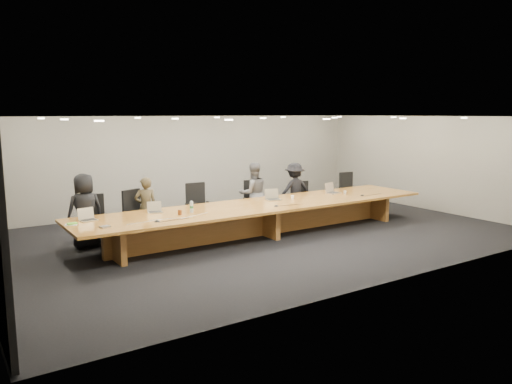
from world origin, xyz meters
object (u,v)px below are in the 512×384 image
(laptop_d, at_px, (273,194))
(mic_center, at_px, (276,206))
(chair_far_right, at_px, (350,191))
(laptop_b, at_px, (155,207))
(av_box, at_px, (105,227))
(laptop_a, at_px, (88,214))
(paper_cup_near, at_px, (292,197))
(person_b, at_px, (146,208))
(laptop_e, at_px, (333,188))
(paper_cup_far, at_px, (345,192))
(person_d, at_px, (295,190))
(amber_mug, at_px, (180,212))
(chair_right, at_px, (305,199))
(chair_far_left, at_px, (95,219))
(water_bottle, at_px, (192,207))
(conference_table, at_px, (263,214))
(chair_mid_right, at_px, (255,201))
(person_a, at_px, (85,211))
(person_c, at_px, (253,193))
(mic_right, at_px, (362,195))
(chair_mid_left, at_px, (199,207))
(mic_left, at_px, (157,221))
(chair_left, at_px, (138,214))

(laptop_d, xyz_separation_m, mic_center, (-0.44, -0.74, -0.12))
(chair_far_right, height_order, laptop_d, chair_far_right)
(laptop_b, xyz_separation_m, av_box, (-1.33, -0.81, -0.11))
(laptop_a, height_order, paper_cup_near, laptop_a)
(person_b, distance_m, av_box, 2.18)
(laptop_e, bearing_deg, paper_cup_far, -70.43)
(person_b, bearing_deg, person_d, -165.92)
(amber_mug, xyz_separation_m, av_box, (-1.69, -0.32, -0.04))
(chair_right, bearing_deg, chair_far_left, -172.20)
(laptop_d, height_order, water_bottle, laptop_d)
(laptop_d, distance_m, amber_mug, 2.74)
(laptop_b, relative_size, paper_cup_far, 3.59)
(av_box, bearing_deg, mic_center, -15.24)
(laptop_a, bearing_deg, paper_cup_far, -12.17)
(laptop_d, bearing_deg, chair_far_right, 29.61)
(chair_far_right, relative_size, amber_mug, 10.70)
(conference_table, relative_size, laptop_e, 24.26)
(chair_mid_right, distance_m, chair_far_right, 3.43)
(chair_mid_right, relative_size, amber_mug, 10.79)
(person_a, relative_size, laptop_d, 4.58)
(conference_table, height_order, person_c, person_c)
(amber_mug, height_order, av_box, amber_mug)
(paper_cup_far, bearing_deg, mic_right, -67.98)
(chair_mid_left, distance_m, chair_far_right, 5.10)
(av_box, bearing_deg, person_d, 1.09)
(amber_mug, height_order, mic_left, amber_mug)
(laptop_b, xyz_separation_m, mic_center, (2.63, -0.84, -0.11))
(conference_table, distance_m, paper_cup_far, 2.68)
(paper_cup_near, bearing_deg, water_bottle, -177.17)
(person_a, distance_m, av_box, 1.56)
(chair_far_left, bearing_deg, laptop_b, -33.59)
(chair_right, height_order, mic_right, chair_right)
(laptop_a, xyz_separation_m, mic_left, (1.11, -0.85, -0.11))
(person_a, height_order, laptop_b, person_a)
(person_a, height_order, amber_mug, person_a)
(laptop_d, xyz_separation_m, laptop_e, (1.96, -0.03, 0.01))
(conference_table, xyz_separation_m, mic_right, (2.85, -0.43, 0.24))
(chair_left, distance_m, laptop_d, 3.30)
(person_d, distance_m, av_box, 6.02)
(mic_right, bearing_deg, person_d, 118.50)
(person_b, relative_size, amber_mug, 13.56)
(amber_mug, bearing_deg, water_bottle, 15.87)
(chair_left, bearing_deg, laptop_d, -35.43)
(laptop_b, height_order, paper_cup_far, laptop_b)
(chair_far_right, height_order, mic_center, chair_far_right)
(amber_mug, bearing_deg, chair_mid_right, 25.24)
(laptop_b, bearing_deg, laptop_d, 11.54)
(water_bottle, bearing_deg, conference_table, -0.85)
(paper_cup_far, height_order, av_box, paper_cup_far)
(chair_mid_right, distance_m, laptop_d, 0.98)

